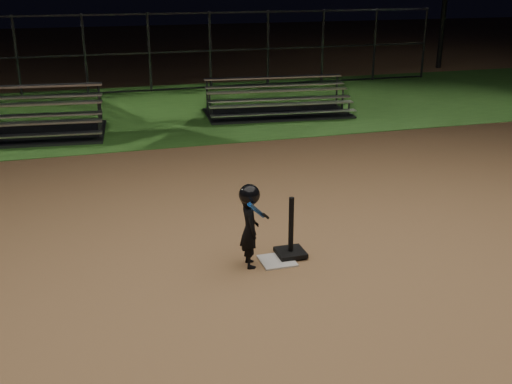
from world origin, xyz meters
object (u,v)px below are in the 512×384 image
object	(u,v)px
bleacher_right	(278,108)
home_plate	(277,261)
child_batter	(250,223)
bleacher_left	(5,128)
batting_tee	(291,244)

from	to	relation	value
bleacher_right	home_plate	bearing A→B (deg)	-103.36
child_batter	bleacher_left	bearing A→B (deg)	27.48
child_batter	bleacher_right	bearing A→B (deg)	-17.97
home_plate	batting_tee	world-z (taller)	batting_tee
batting_tee	child_batter	size ratio (longest dim) A/B	0.73
batting_tee	bleacher_right	xyz separation A→B (m)	(2.64, 8.43, 0.02)
home_plate	bleacher_left	size ratio (longest dim) A/B	0.10
home_plate	bleacher_left	distance (m)	9.00
batting_tee	bleacher_left	bearing A→B (deg)	118.39
child_batter	bleacher_right	distance (m)	9.14
bleacher_left	bleacher_right	bearing A→B (deg)	9.65
home_plate	batting_tee	xyz separation A→B (m)	(0.23, 0.11, 0.17)
batting_tee	child_batter	xyz separation A→B (m)	(-0.61, -0.11, 0.42)
child_batter	batting_tee	bearing A→B (deg)	-77.31
batting_tee	bleacher_left	world-z (taller)	bleacher_left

